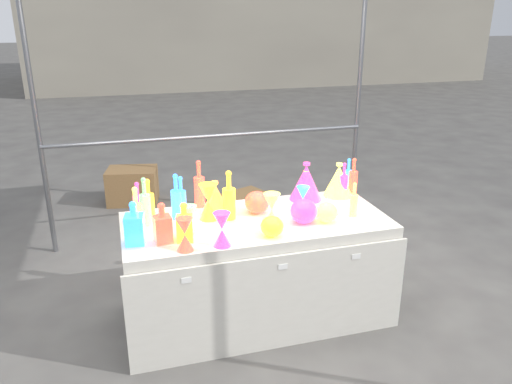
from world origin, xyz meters
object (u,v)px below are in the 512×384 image
object	(u,v)px
bottle_0	(149,199)
lampshade_0	(215,198)
decanter_0	(184,222)
display_table	(256,269)
hourglass_0	(185,234)
globe_0	(272,227)
cardboard_box_closed	(133,186)

from	to	relation	value
bottle_0	lampshade_0	distance (m)	0.45
decanter_0	display_table	bearing A→B (deg)	29.70
decanter_0	lampshade_0	bearing A→B (deg)	63.33
hourglass_0	globe_0	xyz separation A→B (m)	(0.56, 0.05, -0.04)
decanter_0	bottle_0	bearing A→B (deg)	124.11
lampshade_0	globe_0	bearing A→B (deg)	-48.38
display_table	lampshade_0	size ratio (longest dim) A/B	7.52
display_table	hourglass_0	size ratio (longest dim) A/B	8.90
cardboard_box_closed	globe_0	xyz separation A→B (m)	(0.75, -2.90, 0.61)
decanter_0	globe_0	xyz separation A→B (m)	(0.54, -0.09, -0.07)
hourglass_0	lampshade_0	bearing A→B (deg)	60.24
globe_0	hourglass_0	bearing A→B (deg)	-174.95
decanter_0	lampshade_0	xyz separation A→B (m)	(0.27, 0.36, -0.00)
hourglass_0	display_table	bearing A→B (deg)	31.41
bottle_0	globe_0	bearing A→B (deg)	-34.30
display_table	cardboard_box_closed	xyz separation A→B (m)	(-0.73, 2.62, -0.17)
display_table	globe_0	size ratio (longest dim) A/B	12.51
decanter_0	globe_0	world-z (taller)	decanter_0
cardboard_box_closed	lampshade_0	bearing A→B (deg)	-67.45
display_table	decanter_0	bearing A→B (deg)	-160.05
display_table	decanter_0	xyz separation A→B (m)	(-0.51, -0.19, 0.50)
hourglass_0	globe_0	bearing A→B (deg)	5.05
cardboard_box_closed	lampshade_0	distance (m)	2.58
lampshade_0	decanter_0	bearing A→B (deg)	-115.37
hourglass_0	globe_0	distance (m)	0.56
cardboard_box_closed	lampshade_0	world-z (taller)	lampshade_0
hourglass_0	globe_0	size ratio (longest dim) A/B	1.41
cardboard_box_closed	lampshade_0	size ratio (longest dim) A/B	2.26
decanter_0	globe_0	size ratio (longest dim) A/B	1.71
cardboard_box_closed	globe_0	distance (m)	3.06
lampshade_0	bottle_0	bearing A→B (deg)	-173.52
cardboard_box_closed	display_table	bearing A→B (deg)	-63.10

